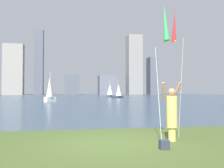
{
  "coord_description": "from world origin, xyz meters",
  "views": [
    {
      "loc": [
        -1.17,
        -7.38,
        1.54
      ],
      "look_at": [
        2.15,
        12.52,
        2.09
      ],
      "focal_mm": 40.5,
      "sensor_mm": 36.0,
      "label": 1
    }
  ],
  "objects_px": {
    "sailboat_7": "(50,90)",
    "sailboat_8": "(118,91)",
    "kite_flag_left": "(165,27)",
    "bag": "(164,145)",
    "person": "(172,112)",
    "sailboat_3": "(110,91)",
    "kite_flag_right": "(175,30)"
  },
  "relations": [
    {
      "from": "sailboat_3",
      "to": "sailboat_7",
      "type": "distance_m",
      "value": 27.32
    },
    {
      "from": "bag",
      "to": "sailboat_8",
      "type": "xyz_separation_m",
      "value": [
        7.8,
        46.69,
        1.36
      ]
    },
    {
      "from": "kite_flag_right",
      "to": "sailboat_8",
      "type": "height_order",
      "value": "kite_flag_right"
    },
    {
      "from": "bag",
      "to": "kite_flag_right",
      "type": "bearing_deg",
      "value": 57.8
    },
    {
      "from": "kite_flag_right",
      "to": "sailboat_3",
      "type": "height_order",
      "value": "kite_flag_right"
    },
    {
      "from": "kite_flag_left",
      "to": "bag",
      "type": "height_order",
      "value": "kite_flag_left"
    },
    {
      "from": "kite_flag_right",
      "to": "sailboat_8",
      "type": "distance_m",
      "value": 45.63
    },
    {
      "from": "sailboat_7",
      "to": "sailboat_8",
      "type": "bearing_deg",
      "value": 51.06
    },
    {
      "from": "sailboat_3",
      "to": "kite_flag_right",
      "type": "bearing_deg",
      "value": -96.62
    },
    {
      "from": "kite_flag_left",
      "to": "sailboat_8",
      "type": "distance_m",
      "value": 46.76
    },
    {
      "from": "sailboat_7",
      "to": "bag",
      "type": "bearing_deg",
      "value": -80.12
    },
    {
      "from": "kite_flag_right",
      "to": "kite_flag_left",
      "type": "bearing_deg",
      "value": -126.02
    },
    {
      "from": "kite_flag_right",
      "to": "sailboat_3",
      "type": "bearing_deg",
      "value": 83.38
    },
    {
      "from": "person",
      "to": "sailboat_8",
      "type": "bearing_deg",
      "value": 86.59
    },
    {
      "from": "sailboat_8",
      "to": "kite_flag_left",
      "type": "bearing_deg",
      "value": -99.28
    },
    {
      "from": "sailboat_8",
      "to": "kite_flag_right",
      "type": "bearing_deg",
      "value": -98.56
    },
    {
      "from": "sailboat_7",
      "to": "sailboat_3",
      "type": "bearing_deg",
      "value": 62.77
    },
    {
      "from": "person",
      "to": "kite_flag_left",
      "type": "relative_size",
      "value": 0.45
    },
    {
      "from": "kite_flag_right",
      "to": "sailboat_7",
      "type": "height_order",
      "value": "sailboat_7"
    },
    {
      "from": "kite_flag_right",
      "to": "sailboat_3",
      "type": "xyz_separation_m",
      "value": [
        6.17,
        53.13,
        -1.99
      ]
    },
    {
      "from": "person",
      "to": "sailboat_8",
      "type": "height_order",
      "value": "sailboat_8"
    },
    {
      "from": "kite_flag_right",
      "to": "bag",
      "type": "bearing_deg",
      "value": -122.2
    },
    {
      "from": "kite_flag_left",
      "to": "sailboat_7",
      "type": "distance_m",
      "value": 30.45
    },
    {
      "from": "kite_flag_left",
      "to": "kite_flag_right",
      "type": "bearing_deg",
      "value": 53.98
    },
    {
      "from": "kite_flag_left",
      "to": "person",
      "type": "bearing_deg",
      "value": 48.67
    },
    {
      "from": "sailboat_7",
      "to": "kite_flag_left",
      "type": "bearing_deg",
      "value": -79.42
    },
    {
      "from": "person",
      "to": "sailboat_3",
      "type": "distance_m",
      "value": 54.14
    },
    {
      "from": "bag",
      "to": "sailboat_8",
      "type": "bearing_deg",
      "value": 80.51
    },
    {
      "from": "kite_flag_left",
      "to": "bag",
      "type": "bearing_deg",
      "value": -114.65
    },
    {
      "from": "kite_flag_left",
      "to": "sailboat_3",
      "type": "xyz_separation_m",
      "value": [
        6.92,
        54.17,
        -1.81
      ]
    },
    {
      "from": "kite_flag_right",
      "to": "sailboat_8",
      "type": "xyz_separation_m",
      "value": [
        6.78,
        45.07,
        -2.11
      ]
    },
    {
      "from": "kite_flag_left",
      "to": "sailboat_8",
      "type": "height_order",
      "value": "kite_flag_left"
    }
  ]
}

